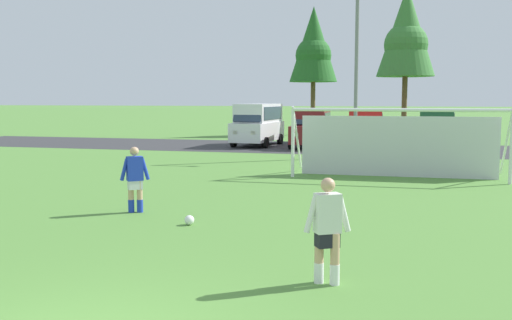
{
  "coord_description": "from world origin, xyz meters",
  "views": [
    {
      "loc": [
        3.57,
        -5.27,
        2.82
      ],
      "look_at": [
        -0.48,
        10.07,
        1.1
      ],
      "focal_mm": 39.76,
      "sensor_mm": 36.0,
      "label": 1
    }
  ],
  "objects_px": {
    "street_lamp": "(360,71)",
    "soccer_goal": "(397,142)",
    "soccer_ball": "(189,220)",
    "parked_car_slot_far_left": "(258,123)",
    "player_striker_near": "(135,180)",
    "parked_car_slot_left": "(312,128)",
    "parked_car_slot_center": "(437,129)",
    "parked_car_slot_center_left": "(365,129)",
    "player_defender_far": "(327,231)"
  },
  "relations": [
    {
      "from": "street_lamp",
      "to": "soccer_goal",
      "type": "bearing_deg",
      "value": -74.15
    },
    {
      "from": "soccer_ball",
      "to": "soccer_goal",
      "type": "relative_size",
      "value": 0.03
    },
    {
      "from": "soccer_ball",
      "to": "parked_car_slot_far_left",
      "type": "relative_size",
      "value": 0.04
    },
    {
      "from": "soccer_ball",
      "to": "parked_car_slot_far_left",
      "type": "distance_m",
      "value": 21.86
    },
    {
      "from": "player_striker_near",
      "to": "soccer_goal",
      "type": "bearing_deg",
      "value": 52.83
    },
    {
      "from": "parked_car_slot_left",
      "to": "parked_car_slot_center",
      "type": "relative_size",
      "value": 0.98
    },
    {
      "from": "parked_car_slot_far_left",
      "to": "parked_car_slot_left",
      "type": "relative_size",
      "value": 1.07
    },
    {
      "from": "soccer_ball",
      "to": "parked_car_slot_center_left",
      "type": "height_order",
      "value": "parked_car_slot_center_left"
    },
    {
      "from": "soccer_ball",
      "to": "parked_car_slot_left",
      "type": "height_order",
      "value": "parked_car_slot_left"
    },
    {
      "from": "soccer_ball",
      "to": "street_lamp",
      "type": "distance_m",
      "value": 16.54
    },
    {
      "from": "player_striker_near",
      "to": "parked_car_slot_center_left",
      "type": "height_order",
      "value": "parked_car_slot_center_left"
    },
    {
      "from": "parked_car_slot_left",
      "to": "parked_car_slot_center",
      "type": "distance_m",
      "value": 7.01
    },
    {
      "from": "soccer_ball",
      "to": "player_defender_far",
      "type": "xyz_separation_m",
      "value": [
        3.53,
        -3.28,
        0.71
      ]
    },
    {
      "from": "parked_car_slot_far_left",
      "to": "parked_car_slot_center",
      "type": "xyz_separation_m",
      "value": [
        10.35,
        0.19,
        -0.23
      ]
    },
    {
      "from": "parked_car_slot_center_left",
      "to": "soccer_goal",
      "type": "bearing_deg",
      "value": -80.56
    },
    {
      "from": "parked_car_slot_left",
      "to": "parked_car_slot_center_left",
      "type": "distance_m",
      "value": 3.1
    },
    {
      "from": "parked_car_slot_left",
      "to": "player_striker_near",
      "type": "bearing_deg",
      "value": -93.48
    },
    {
      "from": "player_striker_near",
      "to": "parked_car_slot_center",
      "type": "relative_size",
      "value": 0.35
    },
    {
      "from": "player_striker_near",
      "to": "parked_car_slot_center_left",
      "type": "relative_size",
      "value": 0.35
    },
    {
      "from": "parked_car_slot_center_left",
      "to": "street_lamp",
      "type": "xyz_separation_m",
      "value": [
        0.0,
        -4.74,
        3.0
      ]
    },
    {
      "from": "parked_car_slot_far_left",
      "to": "parked_car_slot_center_left",
      "type": "xyz_separation_m",
      "value": [
        6.46,
        -0.86,
        -0.23
      ]
    },
    {
      "from": "soccer_ball",
      "to": "street_lamp",
      "type": "bearing_deg",
      "value": 81.14
    },
    {
      "from": "soccer_ball",
      "to": "parked_car_slot_far_left",
      "type": "bearing_deg",
      "value": 100.53
    },
    {
      "from": "parked_car_slot_left",
      "to": "parked_car_slot_center",
      "type": "height_order",
      "value": "same"
    },
    {
      "from": "parked_car_slot_center_left",
      "to": "parked_car_slot_center",
      "type": "height_order",
      "value": "same"
    },
    {
      "from": "player_defender_far",
      "to": "parked_car_slot_far_left",
      "type": "distance_m",
      "value": 25.85
    },
    {
      "from": "parked_car_slot_far_left",
      "to": "parked_car_slot_center_left",
      "type": "relative_size",
      "value": 1.05
    },
    {
      "from": "soccer_ball",
      "to": "parked_car_slot_center_left",
      "type": "relative_size",
      "value": 0.05
    },
    {
      "from": "player_defender_far",
      "to": "parked_car_slot_center",
      "type": "xyz_separation_m",
      "value": [
        2.83,
        24.92,
        0.29
      ]
    },
    {
      "from": "soccer_goal",
      "to": "street_lamp",
      "type": "xyz_separation_m",
      "value": [
        -1.9,
        6.69,
        2.82
      ]
    },
    {
      "from": "street_lamp",
      "to": "player_defender_far",
      "type": "bearing_deg",
      "value": -86.83
    },
    {
      "from": "player_striker_near",
      "to": "parked_car_slot_far_left",
      "type": "xyz_separation_m",
      "value": [
        -2.16,
        20.45,
        0.52
      ]
    },
    {
      "from": "soccer_goal",
      "to": "parked_car_slot_center",
      "type": "height_order",
      "value": "soccer_goal"
    },
    {
      "from": "parked_car_slot_far_left",
      "to": "parked_car_slot_center",
      "type": "distance_m",
      "value": 10.36
    },
    {
      "from": "soccer_goal",
      "to": "player_striker_near",
      "type": "bearing_deg",
      "value": -127.17
    },
    {
      "from": "parked_car_slot_center",
      "to": "street_lamp",
      "type": "bearing_deg",
      "value": -123.9
    },
    {
      "from": "parked_car_slot_left",
      "to": "parked_car_slot_center_left",
      "type": "height_order",
      "value": "same"
    },
    {
      "from": "soccer_ball",
      "to": "player_defender_far",
      "type": "relative_size",
      "value": 0.13
    },
    {
      "from": "parked_car_slot_center",
      "to": "street_lamp",
      "type": "xyz_separation_m",
      "value": [
        -3.89,
        -5.79,
        3.0
      ]
    },
    {
      "from": "player_defender_far",
      "to": "parked_car_slot_left",
      "type": "xyz_separation_m",
      "value": [
        -4.15,
        24.21,
        0.29
      ]
    },
    {
      "from": "parked_car_slot_center",
      "to": "street_lamp",
      "type": "height_order",
      "value": "street_lamp"
    },
    {
      "from": "player_striker_near",
      "to": "street_lamp",
      "type": "xyz_separation_m",
      "value": [
        4.3,
        14.86,
        3.29
      ]
    },
    {
      "from": "soccer_goal",
      "to": "parked_car_slot_left",
      "type": "relative_size",
      "value": 1.61
    },
    {
      "from": "player_defender_far",
      "to": "player_striker_near",
      "type": "bearing_deg",
      "value": 141.4
    },
    {
      "from": "player_defender_far",
      "to": "parked_car_slot_far_left",
      "type": "bearing_deg",
      "value": 106.91
    },
    {
      "from": "player_striker_near",
      "to": "parked_car_slot_center",
      "type": "height_order",
      "value": "parked_car_slot_center"
    },
    {
      "from": "player_striker_near",
      "to": "parked_car_slot_center",
      "type": "bearing_deg",
      "value": 68.37
    },
    {
      "from": "street_lamp",
      "to": "parked_car_slot_far_left",
      "type": "bearing_deg",
      "value": 139.1
    },
    {
      "from": "parked_car_slot_far_left",
      "to": "player_striker_near",
      "type": "bearing_deg",
      "value": -83.96
    },
    {
      "from": "soccer_goal",
      "to": "player_defender_far",
      "type": "distance_m",
      "value": 12.49
    }
  ]
}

